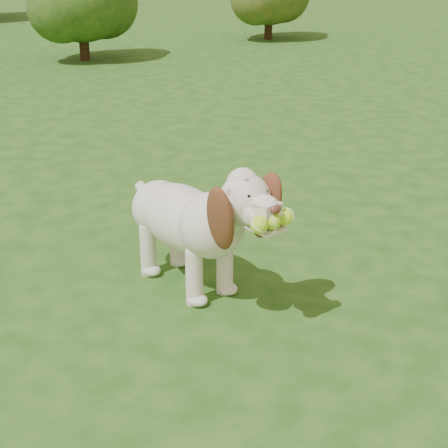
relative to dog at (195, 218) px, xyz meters
name	(u,v)px	position (x,y,z in m)	size (l,w,h in m)	color
ground	(257,273)	(0.37, 0.01, -0.39)	(80.00, 80.00, 0.00)	#1A4413
dog	(195,218)	(0.00, 0.00, 0.00)	(0.51, 1.13, 0.74)	silver
shrub_c	(81,0)	(1.67, 7.34, 0.46)	(1.40, 1.40, 1.45)	#382314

